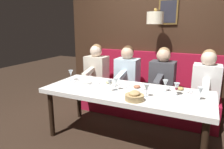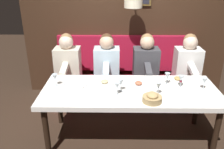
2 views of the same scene
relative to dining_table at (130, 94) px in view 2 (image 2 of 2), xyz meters
name	(u,v)px [view 2 (image 2 of 2)]	position (x,y,z in m)	size (l,w,h in m)	color
ground_plane	(129,137)	(0.00, 0.00, -0.67)	(12.00, 12.00, 0.00)	#332319
dining_table	(130,94)	(0.00, 0.00, 0.00)	(0.90, 2.22, 0.74)	white
banquette_bench	(126,93)	(0.89, 0.00, -0.45)	(0.52, 2.42, 0.45)	maroon
back_wall_panel	(126,19)	(1.46, 0.00, 0.70)	(0.59, 3.62, 2.90)	#382316
diner_nearest	(188,60)	(0.88, -0.97, 0.14)	(0.60, 0.40, 0.79)	white
diner_near	(146,60)	(0.88, -0.30, 0.14)	(0.60, 0.40, 0.79)	#3D3D42
diner_middle	(107,60)	(0.88, 0.32, 0.14)	(0.60, 0.40, 0.79)	silver
diner_far	(68,60)	(0.88, 0.95, 0.14)	(0.60, 0.40, 0.79)	beige
place_setting_0	(105,83)	(0.16, 0.33, 0.08)	(0.24, 0.32, 0.05)	white
place_setting_1	(139,84)	(0.12, -0.12, 0.08)	(0.24, 0.32, 0.05)	white
place_setting_2	(75,86)	(0.06, 0.71, 0.07)	(0.24, 0.32, 0.01)	silver
place_setting_3	(178,79)	(0.28, -0.66, 0.08)	(0.24, 0.33, 0.05)	white
wine_glass_0	(181,79)	(0.06, -0.64, 0.18)	(0.07, 0.07, 0.16)	silver
wine_glass_1	(204,81)	(0.00, -0.91, 0.18)	(0.07, 0.07, 0.16)	silver
wine_glass_2	(121,83)	(-0.06, 0.12, 0.18)	(0.07, 0.07, 0.16)	silver
wine_glass_3	(55,77)	(0.09, 0.96, 0.18)	(0.07, 0.07, 0.16)	silver
wine_glass_4	(159,86)	(-0.15, -0.32, 0.18)	(0.07, 0.07, 0.16)	silver
wine_glass_5	(167,76)	(0.15, -0.49, 0.18)	(0.07, 0.07, 0.16)	silver
wine_glass_6	(117,86)	(-0.15, 0.17, 0.18)	(0.07, 0.07, 0.16)	silver
bread_bowl	(152,98)	(-0.31, -0.23, 0.12)	(0.22, 0.22, 0.12)	tan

